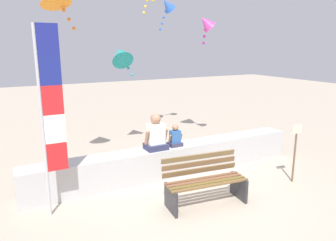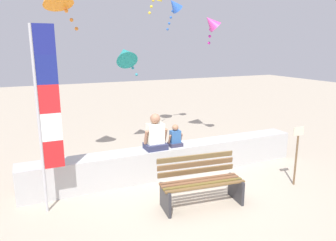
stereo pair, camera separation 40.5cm
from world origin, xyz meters
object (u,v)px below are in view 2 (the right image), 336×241
at_px(person_child, 175,138).
at_px(person_adult, 155,135).
at_px(park_bench, 200,183).
at_px(sign_post, 297,151).
at_px(kite_magenta, 211,23).
at_px(kite_blue, 174,5).
at_px(flag_banner, 45,109).
at_px(kite_teal, 125,55).

bearing_deg(person_child, person_adult, -179.96).
height_order(park_bench, sign_post, sign_post).
height_order(kite_magenta, sign_post, kite_magenta).
bearing_deg(kite_blue, flag_banner, -137.32).
distance_m(kite_magenta, kite_blue, 1.89).
xyz_separation_m(person_adult, kite_magenta, (2.30, 1.55, 2.50)).
bearing_deg(kite_teal, sign_post, -57.03).
height_order(person_child, kite_magenta, kite_magenta).
bearing_deg(park_bench, kite_magenta, 56.32).
height_order(person_adult, person_child, person_adult).
xyz_separation_m(park_bench, flag_banner, (-2.50, 0.87, 1.44)).
height_order(kite_blue, sign_post, kite_blue).
distance_m(person_adult, kite_teal, 2.78).
height_order(flag_banner, kite_blue, kite_blue).
bearing_deg(sign_post, park_bench, 177.25).
relative_size(kite_magenta, kite_teal, 0.89).
xyz_separation_m(park_bench, person_adult, (-0.30, 1.45, 0.57)).
xyz_separation_m(kite_teal, sign_post, (2.46, -3.80, -1.89)).
xyz_separation_m(kite_blue, kite_teal, (-1.96, -1.08, -1.47)).
bearing_deg(kite_teal, flag_banner, -128.78).
bearing_deg(person_child, flag_banner, -167.72).
xyz_separation_m(person_child, flag_banner, (-2.69, -0.58, 0.99)).
height_order(flag_banner, kite_magenta, kite_magenta).
bearing_deg(person_adult, person_child, 0.04).
bearing_deg(kite_teal, person_adult, -91.58).
distance_m(park_bench, sign_post, 2.26).
relative_size(flag_banner, kite_teal, 3.39).
distance_m(person_child, kite_teal, 2.88).
bearing_deg(person_child, kite_teal, 100.60).
distance_m(park_bench, kite_teal, 4.31).
bearing_deg(kite_blue, park_bench, -109.90).
bearing_deg(kite_blue, kite_magenta, -81.02).
bearing_deg(kite_teal, park_bench, -86.36).
relative_size(person_adult, kite_teal, 0.83).
distance_m(kite_blue, sign_post, 5.94).
bearing_deg(sign_post, person_child, 142.64).
height_order(person_adult, kite_teal, kite_teal).
distance_m(person_child, kite_blue, 4.88).
distance_m(kite_teal, sign_post, 4.90).
relative_size(kite_magenta, sign_post, 0.67).
relative_size(park_bench, flag_banner, 0.49).
xyz_separation_m(flag_banner, kite_blue, (4.23, 3.90, 2.25)).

